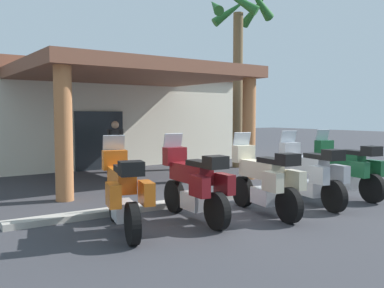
{
  "coord_description": "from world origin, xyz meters",
  "views": [
    {
      "loc": [
        -5.49,
        -6.93,
        1.99
      ],
      "look_at": [
        0.66,
        2.48,
        1.2
      ],
      "focal_mm": 39.44,
      "sensor_mm": 36.0,
      "label": 1
    }
  ],
  "objects_px": {
    "motorcycle_cream": "(265,180)",
    "palm_tree_near_portico": "(239,40)",
    "motorcycle_orange": "(123,191)",
    "motorcycle_maroon": "(195,184)",
    "pedestrian": "(115,145)",
    "motorcycle_silver": "(311,174)",
    "motel_building": "(73,114)",
    "motorcycle_green": "(347,168)"
  },
  "relations": [
    {
      "from": "pedestrian",
      "to": "palm_tree_near_portico",
      "type": "relative_size",
      "value": 0.27
    },
    {
      "from": "motorcycle_orange",
      "to": "palm_tree_near_portico",
      "type": "xyz_separation_m",
      "value": [
        7.23,
        5.78,
        4.06
      ]
    },
    {
      "from": "motorcycle_cream",
      "to": "palm_tree_near_portico",
      "type": "bearing_deg",
      "value": -28.1
    },
    {
      "from": "motorcycle_cream",
      "to": "pedestrian",
      "type": "distance_m",
      "value": 6.3
    },
    {
      "from": "motorcycle_green",
      "to": "motorcycle_maroon",
      "type": "bearing_deg",
      "value": 95.32
    },
    {
      "from": "motorcycle_cream",
      "to": "palm_tree_near_portico",
      "type": "relative_size",
      "value": 0.33
    },
    {
      "from": "palm_tree_near_portico",
      "to": "motorcycle_orange",
      "type": "bearing_deg",
      "value": -141.36
    },
    {
      "from": "palm_tree_near_portico",
      "to": "pedestrian",
      "type": "bearing_deg",
      "value": 178.67
    },
    {
      "from": "motorcycle_maroon",
      "to": "motorcycle_silver",
      "type": "height_order",
      "value": "same"
    },
    {
      "from": "motel_building",
      "to": "motorcycle_silver",
      "type": "height_order",
      "value": "motel_building"
    },
    {
      "from": "motel_building",
      "to": "motorcycle_cream",
      "type": "height_order",
      "value": "motel_building"
    },
    {
      "from": "motorcycle_orange",
      "to": "pedestrian",
      "type": "height_order",
      "value": "pedestrian"
    },
    {
      "from": "motorcycle_orange",
      "to": "motorcycle_maroon",
      "type": "bearing_deg",
      "value": -77.59
    },
    {
      "from": "pedestrian",
      "to": "palm_tree_near_portico",
      "type": "distance_m",
      "value": 6.13
    },
    {
      "from": "motorcycle_green",
      "to": "motorcycle_orange",
      "type": "bearing_deg",
      "value": 95.56
    },
    {
      "from": "motorcycle_silver",
      "to": "pedestrian",
      "type": "height_order",
      "value": "pedestrian"
    },
    {
      "from": "motorcycle_maroon",
      "to": "palm_tree_near_portico",
      "type": "xyz_separation_m",
      "value": [
        5.79,
        5.8,
        4.06
      ]
    },
    {
      "from": "palm_tree_near_portico",
      "to": "motorcycle_cream",
      "type": "bearing_deg",
      "value": -125.28
    },
    {
      "from": "motorcycle_orange",
      "to": "palm_tree_near_portico",
      "type": "distance_m",
      "value": 10.11
    },
    {
      "from": "motorcycle_orange",
      "to": "motorcycle_maroon",
      "type": "relative_size",
      "value": 0.99
    },
    {
      "from": "motorcycle_silver",
      "to": "motorcycle_green",
      "type": "height_order",
      "value": "same"
    },
    {
      "from": "pedestrian",
      "to": "motorcycle_silver",
      "type": "bearing_deg",
      "value": 58.63
    },
    {
      "from": "motorcycle_orange",
      "to": "motorcycle_maroon",
      "type": "xyz_separation_m",
      "value": [
        1.44,
        -0.02,
        0.0
      ]
    },
    {
      "from": "motorcycle_green",
      "to": "motorcycle_silver",
      "type": "bearing_deg",
      "value": 102.57
    },
    {
      "from": "motorcycle_maroon",
      "to": "palm_tree_near_portico",
      "type": "bearing_deg",
      "value": -42.48
    },
    {
      "from": "motorcycle_orange",
      "to": "motorcycle_cream",
      "type": "height_order",
      "value": "same"
    },
    {
      "from": "motel_building",
      "to": "motorcycle_orange",
      "type": "height_order",
      "value": "motel_building"
    },
    {
      "from": "motel_building",
      "to": "pedestrian",
      "type": "bearing_deg",
      "value": -94.34
    },
    {
      "from": "motel_building",
      "to": "palm_tree_near_portico",
      "type": "relative_size",
      "value": 2.01
    },
    {
      "from": "motorcycle_cream",
      "to": "palm_tree_near_portico",
      "type": "xyz_separation_m",
      "value": [
        4.35,
        6.15,
        4.06
      ]
    },
    {
      "from": "motel_building",
      "to": "motorcycle_maroon",
      "type": "bearing_deg",
      "value": -98.05
    },
    {
      "from": "motel_building",
      "to": "motorcycle_silver",
      "type": "distance_m",
      "value": 11.18
    },
    {
      "from": "motorcycle_green",
      "to": "pedestrian",
      "type": "bearing_deg",
      "value": 36.39
    },
    {
      "from": "motorcycle_green",
      "to": "pedestrian",
      "type": "relative_size",
      "value": 1.24
    },
    {
      "from": "motorcycle_orange",
      "to": "motorcycle_green",
      "type": "distance_m",
      "value": 5.75
    },
    {
      "from": "pedestrian",
      "to": "palm_tree_near_portico",
      "type": "height_order",
      "value": "palm_tree_near_portico"
    },
    {
      "from": "motorcycle_orange",
      "to": "motorcycle_maroon",
      "type": "distance_m",
      "value": 1.44
    },
    {
      "from": "motorcycle_cream",
      "to": "motorcycle_silver",
      "type": "distance_m",
      "value": 1.44
    },
    {
      "from": "motorcycle_orange",
      "to": "motorcycle_green",
      "type": "relative_size",
      "value": 0.99
    },
    {
      "from": "motorcycle_maroon",
      "to": "palm_tree_near_portico",
      "type": "relative_size",
      "value": 0.33
    },
    {
      "from": "motorcycle_maroon",
      "to": "motorcycle_green",
      "type": "bearing_deg",
      "value": -89.16
    },
    {
      "from": "motel_building",
      "to": "motorcycle_orange",
      "type": "relative_size",
      "value": 6.17
    }
  ]
}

